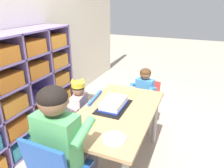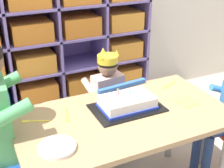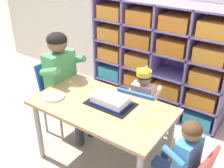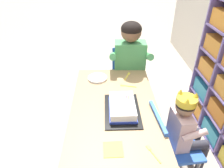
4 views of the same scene
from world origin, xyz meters
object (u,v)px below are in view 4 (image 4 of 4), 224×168
object	(u,v)px
classroom_chair_adult_side	(129,76)
paper_plate_stack	(98,78)
classroom_chair_blue	(168,141)
fork_beside_plate_stack	(127,86)
fork_near_child_seat	(127,76)
activity_table	(114,115)
birthday_cake_on_tray	(122,107)
child_with_crown	(186,128)
fork_near_cake_tray	(153,153)
adult_helper_seated	(130,65)

from	to	relation	value
classroom_chair_adult_side	paper_plate_stack	xyz separation A→B (m)	(0.29, -0.32, 0.16)
classroom_chair_blue	fork_beside_plate_stack	world-z (taller)	classroom_chair_blue
fork_beside_plate_stack	fork_near_child_seat	size ratio (longest dim) A/B	1.00
activity_table	paper_plate_stack	distance (m)	0.44
birthday_cake_on_tray	child_with_crown	bearing A→B (deg)	81.45
birthday_cake_on_tray	fork_near_cake_tray	xyz separation A→B (m)	(0.38, 0.15, -0.03)
adult_helper_seated	birthday_cake_on_tray	world-z (taller)	adult_helper_seated
child_with_crown	fork_near_child_seat	size ratio (longest dim) A/B	6.01
paper_plate_stack	fork_near_cake_tray	bearing A→B (deg)	22.01
activity_table	fork_near_cake_tray	distance (m)	0.48
paper_plate_stack	fork_near_child_seat	world-z (taller)	paper_plate_stack
fork_near_child_seat	classroom_chair_blue	bearing A→B (deg)	47.26
child_with_crown	paper_plate_stack	world-z (taller)	child_with_crown
classroom_chair_blue	paper_plate_stack	world-z (taller)	classroom_chair_blue
birthday_cake_on_tray	fork_near_cake_tray	size ratio (longest dim) A/B	3.01
classroom_chair_adult_side	birthday_cake_on_tray	distance (m)	0.78
classroom_chair_blue	adult_helper_seated	size ratio (longest dim) A/B	0.61
birthday_cake_on_tray	fork_beside_plate_stack	size ratio (longest dim) A/B	2.83
classroom_chair_adult_side	fork_beside_plate_stack	world-z (taller)	classroom_chair_adult_side
child_with_crown	birthday_cake_on_tray	xyz separation A→B (m)	(-0.07, -0.47, 0.15)
paper_plate_stack	fork_beside_plate_stack	xyz separation A→B (m)	(0.13, 0.26, -0.01)
birthday_cake_on_tray	paper_plate_stack	world-z (taller)	birthday_cake_on_tray
child_with_crown	classroom_chair_adult_side	xyz separation A→B (m)	(-0.82, -0.34, -0.03)
classroom_chair_blue	fork_near_cake_tray	distance (m)	0.44
adult_helper_seated	paper_plate_stack	size ratio (longest dim) A/B	6.25
birthday_cake_on_tray	fork_near_child_seat	bearing A→B (deg)	170.27
fork_near_child_seat	birthday_cake_on_tray	bearing A→B (deg)	12.92
activity_table	fork_near_cake_tray	bearing A→B (deg)	25.08
activity_table	fork_beside_plate_stack	xyz separation A→B (m)	(-0.28, 0.12, 0.08)
fork_near_cake_tray	paper_plate_stack	bearing A→B (deg)	178.24
child_with_crown	birthday_cake_on_tray	size ratio (longest dim) A/B	2.12
activity_table	fork_beside_plate_stack	distance (m)	0.32
classroom_chair_adult_side	fork_near_child_seat	distance (m)	0.29
activity_table	fork_beside_plate_stack	bearing A→B (deg)	156.53
classroom_chair_blue	classroom_chair_adult_side	world-z (taller)	classroom_chair_adult_side
classroom_chair_blue	adult_helper_seated	xyz separation A→B (m)	(-0.71, -0.23, 0.29)
activity_table	adult_helper_seated	world-z (taller)	adult_helper_seated
classroom_chair_adult_side	birthday_cake_on_tray	xyz separation A→B (m)	(0.75, -0.13, 0.18)
classroom_chair_adult_side	fork_near_cake_tray	xyz separation A→B (m)	(1.13, 0.02, 0.15)
birthday_cake_on_tray	fork_beside_plate_stack	xyz separation A→B (m)	(-0.33, 0.07, -0.03)
birthday_cake_on_tray	paper_plate_stack	size ratio (longest dim) A/B	2.25
classroom_chair_adult_side	paper_plate_stack	world-z (taller)	classroom_chair_adult_side
classroom_chair_adult_side	adult_helper_seated	xyz separation A→B (m)	(0.12, -0.00, 0.20)
birthday_cake_on_tray	classroom_chair_adult_side	bearing A→B (deg)	170.35
activity_table	classroom_chair_adult_side	distance (m)	0.72
child_with_crown	classroom_chair_adult_side	bearing A→B (deg)	16.80
classroom_chair_blue	fork_near_child_seat	xyz separation A→B (m)	(-0.58, -0.27, 0.24)
activity_table	birthday_cake_on_tray	size ratio (longest dim) A/B	2.96
classroom_chair_adult_side	fork_beside_plate_stack	xyz separation A→B (m)	(0.42, -0.06, 0.15)
birthday_cake_on_tray	fork_near_child_seat	size ratio (longest dim) A/B	2.83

